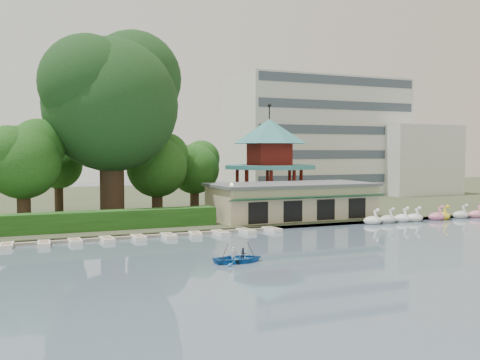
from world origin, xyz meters
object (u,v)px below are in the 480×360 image
pavilion (269,154)px  rowboat_with_passengers (238,255)px  big_tree (112,95)px  boathouse (292,200)px  dock (98,238)px

pavilion → rowboat_with_passengers: bearing=-119.6°
big_tree → rowboat_with_passengers: (4.58, -24.83, -13.46)m
pavilion → big_tree: big_tree is taller
boathouse → rowboat_with_passengers: bearing=-127.4°
boathouse → dock: bearing=-167.8°
dock → rowboat_with_passengers: rowboat_with_passengers is taller
pavilion → rowboat_with_passengers: 33.60m
boathouse → rowboat_with_passengers: (-14.22, -18.57, -1.85)m
big_tree → pavilion: bearing=10.3°
dock → rowboat_with_passengers: 15.84m
boathouse → pavilion: size_ratio=1.38×
boathouse → pavilion: bearing=78.7°
big_tree → rowboat_with_passengers: big_tree is taller
dock → pavilion: (24.00, 14.80, 7.36)m
dock → rowboat_with_passengers: (7.78, -13.80, 0.40)m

